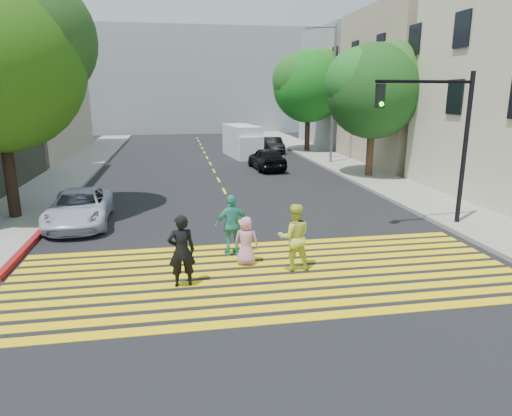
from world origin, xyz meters
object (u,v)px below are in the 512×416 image
object	(u,v)px
silver_car	(244,140)
traffic_signal	(442,129)
white_sedan	(79,208)
pedestrian_child	(246,241)
dark_car_near	(267,158)
tree_right_far	(309,83)
dark_car_parked	(273,145)
pedestrian_woman	(294,237)
tree_right_near	(375,86)
pedestrian_extra	(232,225)
pedestrian_man	(182,251)
white_van	(243,142)

from	to	relation	value
silver_car	traffic_signal	distance (m)	25.19
white_sedan	silver_car	world-z (taller)	silver_car
pedestrian_child	dark_car_near	world-z (taller)	dark_car_near
tree_right_far	dark_car_near	xyz separation A→B (m)	(-4.96, -7.93, -4.72)
tree_right_far	dark_car_parked	size ratio (longest dim) A/B	2.21
pedestrian_woman	silver_car	world-z (taller)	pedestrian_woman
tree_right_near	pedestrian_extra	bearing A→B (deg)	-129.44
dark_car_near	silver_car	world-z (taller)	dark_car_near
pedestrian_man	dark_car_parked	xyz separation A→B (m)	(7.70, 25.13, -0.32)
dark_car_near	pedestrian_man	bearing A→B (deg)	67.59
pedestrian_woman	dark_car_parked	xyz separation A→B (m)	(4.68, 24.52, -0.32)
pedestrian_extra	dark_car_parked	distance (m)	23.90
white_sedan	dark_car_parked	size ratio (longest dim) A/B	1.24
pedestrian_woman	white_van	world-z (taller)	white_van
tree_right_near	pedestrian_child	size ratio (longest dim) A/B	5.37
pedestrian_child	traffic_signal	xyz separation A→B (m)	(7.11, 2.38, 2.81)
white_van	silver_car	bearing A→B (deg)	73.02
pedestrian_man	white_van	bearing A→B (deg)	-107.68
silver_car	dark_car_parked	distance (m)	3.78
white_van	pedestrian_woman	bearing A→B (deg)	-102.64
dark_car_near	dark_car_parked	distance (m)	8.43
pedestrian_woman	dark_car_parked	size ratio (longest dim) A/B	0.51
white_sedan	dark_car_parked	xyz separation A→B (m)	(11.28, 18.93, -0.03)
white_van	traffic_signal	bearing A→B (deg)	-86.25
tree_right_near	pedestrian_extra	xyz separation A→B (m)	(-9.21, -11.20, -4.11)
pedestrian_man	traffic_signal	xyz separation A→B (m)	(8.90, 3.56, 2.58)
tree_right_near	dark_car_near	bearing A→B (deg)	144.26
pedestrian_child	dark_car_parked	world-z (taller)	pedestrian_child
traffic_signal	pedestrian_woman	bearing A→B (deg)	-158.30
pedestrian_child	pedestrian_extra	size ratio (longest dim) A/B	0.76
silver_car	white_van	world-z (taller)	white_van
traffic_signal	pedestrian_extra	bearing A→B (deg)	-173.28
pedestrian_woman	pedestrian_extra	bearing A→B (deg)	-39.50
white_sedan	traffic_signal	size ratio (longest dim) A/B	0.83
pedestrian_extra	dark_car_parked	world-z (taller)	pedestrian_extra
dark_car_parked	traffic_signal	size ratio (longest dim) A/B	0.67
dark_car_near	white_van	distance (m)	6.12
tree_right_near	pedestrian_man	world-z (taller)	tree_right_near
pedestrian_man	white_van	world-z (taller)	white_van
white_van	white_sedan	bearing A→B (deg)	-124.54
pedestrian_extra	dark_car_near	distance (m)	15.47
white_sedan	pedestrian_man	bearing A→B (deg)	-62.27
tree_right_far	white_van	bearing A→B (deg)	-161.62
pedestrian_extra	silver_car	distance (m)	26.69
traffic_signal	dark_car_near	bearing A→B (deg)	99.26
dark_car_parked	pedestrian_extra	bearing A→B (deg)	-103.01
pedestrian_woman	white_sedan	world-z (taller)	pedestrian_woman
tree_right_far	white_van	xyz separation A→B (m)	(-5.57, -1.85, -4.32)
tree_right_near	pedestrian_man	xyz separation A→B (m)	(-10.72, -13.24, -4.10)
dark_car_near	white_van	xyz separation A→B (m)	(-0.60, 6.08, 0.40)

